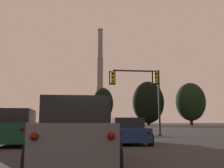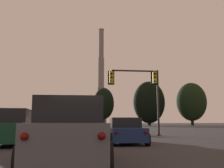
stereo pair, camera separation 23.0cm
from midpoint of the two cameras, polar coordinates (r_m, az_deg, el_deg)
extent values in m
cube|color=#0F3823|center=(14.95, -20.94, -9.65)|extent=(2.12, 4.88, 0.95)
cube|color=black|center=(15.07, -20.69, -6.51)|extent=(1.90, 2.87, 0.70)
cylinder|color=black|center=(17.05, -22.84, -10.34)|extent=(0.25, 0.77, 0.76)
cylinder|color=black|center=(16.72, -16.46, -10.70)|extent=(0.25, 0.77, 0.76)
cylinder|color=black|center=(12.91, -18.56, -11.42)|extent=(0.25, 0.77, 0.76)
sphere|color=#500705|center=(12.43, -19.55, -9.15)|extent=(0.17, 0.17, 0.17)
cube|color=#4C4F54|center=(7.95, -8.57, -11.79)|extent=(2.00, 4.83, 0.95)
cube|color=black|center=(8.06, -8.41, -5.87)|extent=(1.82, 2.83, 0.70)
cylinder|color=black|center=(9.96, -13.66, -12.67)|extent=(0.23, 0.76, 0.76)
cylinder|color=black|center=(9.90, -2.53, -12.92)|extent=(0.23, 0.76, 0.76)
cylinder|color=black|center=(6.19, -18.50, -15.33)|extent=(0.23, 0.76, 0.76)
cylinder|color=black|center=(6.08, -0.22, -15.86)|extent=(0.23, 0.76, 0.76)
sphere|color=#500705|center=(5.62, -17.72, -10.85)|extent=(0.17, 0.17, 0.17)
sphere|color=#500705|center=(5.53, -1.37, -11.28)|extent=(0.17, 0.17, 0.17)
cube|color=navy|center=(15.19, 3.02, -10.74)|extent=(1.99, 4.67, 0.70)
cube|color=black|center=(15.41, 2.89, -8.39)|extent=(1.71, 2.27, 0.55)
cylinder|color=black|center=(17.01, -0.83, -11.18)|extent=(0.25, 0.65, 0.64)
cylinder|color=black|center=(17.21, 5.14, -11.12)|extent=(0.25, 0.65, 0.64)
cylinder|color=black|center=(13.22, 0.26, -12.02)|extent=(0.25, 0.65, 0.64)
cylinder|color=black|center=(13.48, 7.90, -11.87)|extent=(0.25, 0.65, 0.64)
sphere|color=#500705|center=(12.80, 1.14, -10.53)|extent=(0.17, 0.17, 0.17)
sphere|color=#500705|center=(13.02, 7.57, -10.42)|extent=(0.17, 0.17, 0.17)
cube|color=gray|center=(15.34, -9.01, -10.04)|extent=(2.00, 4.83, 0.95)
cube|color=black|center=(15.45, -8.93, -6.97)|extent=(1.83, 2.83, 0.70)
cylinder|color=black|center=(17.31, -12.08, -10.76)|extent=(0.23, 0.76, 0.76)
cylinder|color=black|center=(17.28, -5.74, -10.90)|extent=(0.23, 0.76, 0.76)
cylinder|color=black|center=(13.48, -13.27, -11.48)|extent=(0.23, 0.76, 0.76)
cylinder|color=black|center=(13.44, -5.10, -11.67)|extent=(0.23, 0.76, 0.76)
sphere|color=#500705|center=(12.95, -12.69, -9.36)|extent=(0.17, 0.17, 0.17)
sphere|color=#500705|center=(12.92, -5.68, -9.52)|extent=(0.17, 0.17, 0.17)
cylinder|color=black|center=(23.66, 9.96, -3.97)|extent=(0.18, 0.18, 5.82)
cylinder|color=black|center=(23.63, 10.14, -10.90)|extent=(0.40, 0.40, 0.10)
cube|color=yellow|center=(23.85, 9.16, 1.39)|extent=(0.34, 0.34, 1.04)
cube|color=black|center=(24.02, 9.04, 1.32)|extent=(0.58, 0.03, 1.25)
sphere|color=#320504|center=(23.73, 9.27, 2.24)|extent=(0.22, 0.22, 0.22)
sphere|color=#352604|center=(23.67, 9.29, 1.47)|extent=(0.22, 0.22, 0.22)
sphere|color=green|center=(23.62, 9.31, 0.70)|extent=(0.22, 0.22, 0.22)
cylinder|color=black|center=(23.52, 4.90, 2.86)|extent=(4.19, 0.14, 0.14)
sphere|color=black|center=(24.03, 9.79, 2.72)|extent=(0.18, 0.18, 0.18)
cube|color=yellow|center=(23.07, -0.18, 1.44)|extent=(0.34, 0.34, 1.04)
cube|color=black|center=(23.25, -0.23, 1.36)|extent=(0.58, 0.03, 1.25)
sphere|color=#320504|center=(22.94, -0.12, 2.31)|extent=(0.22, 0.22, 0.22)
sphere|color=#352604|center=(22.88, -0.12, 1.52)|extent=(0.22, 0.22, 0.22)
sphere|color=green|center=(22.83, -0.12, 0.72)|extent=(0.22, 0.22, 0.22)
cylinder|color=slate|center=(163.70, -2.73, -8.04)|extent=(7.01, 7.01, 3.66)
cylinder|color=gray|center=(164.14, -2.71, -4.06)|extent=(4.38, 4.38, 19.14)
cylinder|color=gray|center=(166.64, -2.66, 2.52)|extent=(3.77, 3.77, 19.14)
cylinder|color=gray|center=(171.26, -2.62, 8.82)|extent=(3.15, 3.15, 19.14)
cylinder|color=gray|center=(174.19, -2.60, 11.72)|extent=(3.53, 3.53, 0.70)
cylinder|color=black|center=(92.63, -2.07, -7.91)|extent=(0.73, 0.73, 3.52)
ellipsoid|color=black|center=(92.85, -2.06, -4.25)|extent=(7.28, 6.55, 11.10)
cylinder|color=black|center=(90.85, 7.90, -8.14)|extent=(1.09, 1.09, 2.54)
ellipsoid|color=black|center=(91.10, 7.82, -3.95)|extent=(10.85, 9.77, 14.37)
cylinder|color=black|center=(95.38, 16.83, -7.67)|extent=(1.04, 1.04, 3.21)
ellipsoid|color=black|center=(95.63, 16.67, -3.73)|extent=(10.39, 9.35, 13.28)
camera|label=1|loc=(0.12, -90.16, 0.02)|focal=42.00mm
camera|label=2|loc=(0.12, 89.84, -0.02)|focal=42.00mm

